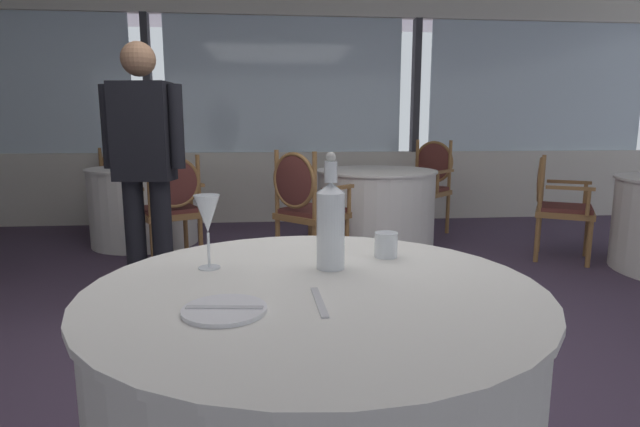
{
  "coord_description": "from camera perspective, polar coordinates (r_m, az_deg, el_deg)",
  "views": [
    {
      "loc": [
        -0.21,
        -2.4,
        1.17
      ],
      "look_at": [
        -0.05,
        -0.82,
        0.89
      ],
      "focal_mm": 28.04,
      "sensor_mm": 36.0,
      "label": 1
    }
  ],
  "objects": [
    {
      "name": "ground_plane",
      "position": [
        2.68,
        -0.8,
        -15.94
      ],
      "size": [
        13.21,
        13.21,
        0.0
      ],
      "primitive_type": "plane",
      "color": "#47384C"
    },
    {
      "name": "window_wall_far",
      "position": [
        6.14,
        -3.9,
        9.09
      ],
      "size": [
        10.16,
        0.14,
        2.68
      ],
      "color": "silver",
      "rests_on": "ground_plane"
    },
    {
      "name": "foreground_table",
      "position": [
        1.49,
        -0.56,
        -22.16
      ],
      "size": [
        1.19,
        1.19,
        0.76
      ],
      "color": "silver",
      "rests_on": "ground_plane"
    },
    {
      "name": "side_plate",
      "position": [
        1.16,
        -10.85,
        -10.75
      ],
      "size": [
        0.19,
        0.19,
        0.01
      ],
      "primitive_type": "cylinder",
      "color": "white",
      "rests_on": "foreground_table"
    },
    {
      "name": "butter_knife",
      "position": [
        1.16,
        -10.86,
        -10.51
      ],
      "size": [
        0.17,
        0.04,
        0.0
      ],
      "primitive_type": "cube",
      "rotation": [
        0.0,
        0.0,
        -0.12
      ],
      "color": "silver",
      "rests_on": "foreground_table"
    },
    {
      "name": "dinner_fork",
      "position": [
        1.2,
        -0.08,
        -10.04
      ],
      "size": [
        0.02,
        0.2,
        0.0
      ],
      "primitive_type": "cube",
      "rotation": [
        0.0,
        0.0,
        1.6
      ],
      "color": "silver",
      "rests_on": "foreground_table"
    },
    {
      "name": "water_bottle",
      "position": [
        1.44,
        1.22,
        -1.05
      ],
      "size": [
        0.08,
        0.08,
        0.34
      ],
      "color": "white",
      "rests_on": "foreground_table"
    },
    {
      "name": "wine_glass",
      "position": [
        1.47,
        -12.74,
        -0.25
      ],
      "size": [
        0.07,
        0.07,
        0.22
      ],
      "color": "white",
      "rests_on": "foreground_table"
    },
    {
      "name": "water_tumbler",
      "position": [
        1.6,
        7.54,
        -3.56
      ],
      "size": [
        0.07,
        0.07,
        0.08
      ],
      "primitive_type": "cylinder",
      "color": "white",
      "rests_on": "foreground_table"
    },
    {
      "name": "background_table_0",
      "position": [
        5.29,
        -19.45,
        0.84
      ],
      "size": [
        1.05,
        1.05,
        0.76
      ],
      "color": "silver",
      "rests_on": "ground_plane"
    },
    {
      "name": "dining_chair_0_0",
      "position": [
        4.35,
        -16.61,
        1.31
      ],
      "size": [
        0.64,
        0.62,
        0.93
      ],
      "rotation": [
        0.0,
        0.0,
        8.33
      ],
      "color": "olive",
      "rests_on": "ground_plane"
    },
    {
      "name": "dining_chair_0_1",
      "position": [
        6.19,
        -21.62,
        3.47
      ],
      "size": [
        0.64,
        0.62,
        0.92
      ],
      "rotation": [
        0.0,
        0.0,
        11.47
      ],
      "color": "olive",
      "rests_on": "ground_plane"
    },
    {
      "name": "dining_chair_1_1",
      "position": [
        4.85,
        25.24,
        1.45
      ],
      "size": [
        0.63,
        0.65,
        0.91
      ],
      "rotation": [
        0.0,
        0.0,
        12.03
      ],
      "color": "olive",
      "rests_on": "ground_plane"
    },
    {
      "name": "background_table_3",
      "position": [
        4.77,
        6.35,
        0.42
      ],
      "size": [
        1.13,
        1.13,
        0.76
      ],
      "color": "silver",
      "rests_on": "ground_plane"
    },
    {
      "name": "dining_chair_3_0",
      "position": [
        5.59,
        12.2,
        3.85
      ],
      "size": [
        0.66,
        0.66,
        1.01
      ],
      "rotation": [
        0.0,
        0.0,
        3.9
      ],
      "color": "olive",
      "rests_on": "ground_plane"
    },
    {
      "name": "dining_chair_3_1",
      "position": [
        3.96,
        -1.74,
        1.37
      ],
      "size": [
        0.66,
        0.66,
        0.98
      ],
      "rotation": [
        0.0,
        0.0,
        7.04
      ],
      "color": "olive",
      "rests_on": "ground_plane"
    },
    {
      "name": "diner_person_0",
      "position": [
        3.4,
        -19.42,
        5.89
      ],
      "size": [
        0.52,
        0.26,
        1.68
      ],
      "rotation": [
        0.0,
        0.0,
        4.55
      ],
      "color": "black",
      "rests_on": "ground_plane"
    }
  ]
}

